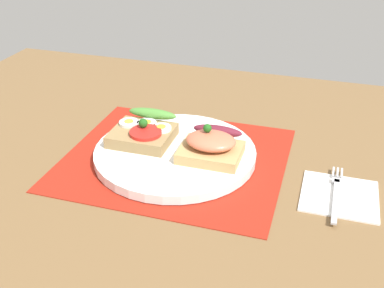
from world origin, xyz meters
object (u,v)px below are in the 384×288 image
(plate, at_px, (175,153))
(sandwich_salmon, at_px, (211,145))
(napkin, at_px, (339,195))
(fork, at_px, (336,192))
(sandwich_egg_tomato, at_px, (144,131))

(plate, relative_size, sandwich_salmon, 2.74)
(sandwich_salmon, xyz_separation_m, napkin, (0.21, -0.03, -0.04))
(sandwich_salmon, bearing_deg, plate, 178.68)
(plate, bearing_deg, fork, -6.66)
(napkin, xyz_separation_m, fork, (-0.01, 0.00, 0.00))
(fork, bearing_deg, plate, 173.34)
(plate, distance_m, napkin, 0.27)
(plate, bearing_deg, sandwich_salmon, -1.32)
(sandwich_salmon, height_order, napkin, sandwich_salmon)
(sandwich_egg_tomato, xyz_separation_m, fork, (0.33, -0.05, -0.03))
(sandwich_salmon, xyz_separation_m, fork, (0.20, -0.03, -0.03))
(plate, relative_size, napkin, 2.43)
(plate, distance_m, fork, 0.27)
(sandwich_egg_tomato, height_order, sandwich_salmon, sandwich_salmon)
(sandwich_egg_tomato, distance_m, napkin, 0.34)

